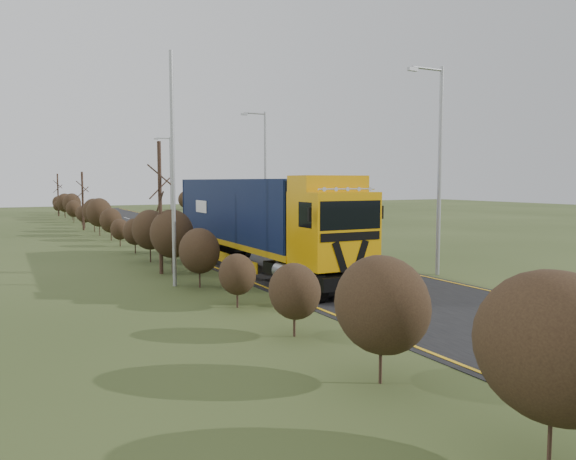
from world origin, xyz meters
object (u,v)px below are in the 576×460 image
(streetlight_near, at_px, (438,162))
(car_red_hatchback, at_px, (292,229))
(car_blue_sedan, at_px, (263,224))
(lorry, at_px, (259,218))
(speed_sign, at_px, (307,221))

(streetlight_near, bearing_deg, car_red_hatchback, 82.06)
(car_blue_sedan, distance_m, streetlight_near, 24.26)
(lorry, distance_m, car_blue_sedan, 21.20)
(lorry, height_order, car_red_hatchback, lorry)
(lorry, height_order, speed_sign, lorry)
(speed_sign, bearing_deg, streetlight_near, -93.32)
(speed_sign, bearing_deg, car_blue_sedan, 81.33)
(lorry, xyz_separation_m, streetlight_near, (6.66, -4.64, 2.59))
(lorry, xyz_separation_m, speed_sign, (7.43, 8.63, -0.96))
(streetlight_near, xyz_separation_m, speed_sign, (0.77, 13.27, -3.55))
(car_blue_sedan, relative_size, speed_sign, 1.77)
(lorry, distance_m, streetlight_near, 8.52)
(lorry, relative_size, speed_sign, 7.08)
(streetlight_near, bearing_deg, speed_sign, 86.68)
(car_red_hatchback, relative_size, car_blue_sedan, 0.85)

